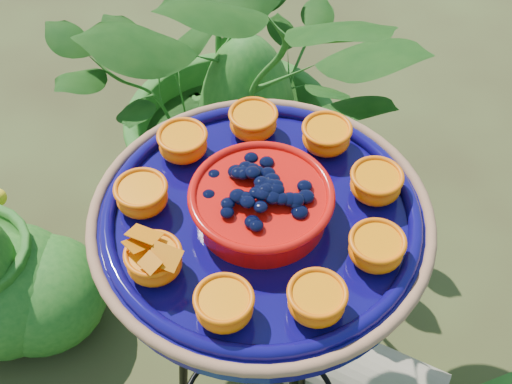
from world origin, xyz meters
TOP-DOWN VIEW (x-y plane):
  - tripod_stand at (0.11, 0.05)m, footprint 0.42×0.42m
  - feeder_dish at (0.11, 0.05)m, footprint 0.59×0.59m
  - driftwood_log at (0.05, 0.34)m, footprint 0.63×0.42m
  - shrub_back_left at (-0.55, 0.56)m, footprint 1.23×1.20m

SIDE VIEW (x-z plane):
  - driftwood_log at x=0.05m, z-range 0.00..0.20m
  - shrub_back_left at x=-0.55m, z-range 0.00..1.03m
  - tripod_stand at x=0.11m, z-range 0.10..1.07m
  - feeder_dish at x=0.11m, z-range 0.95..1.07m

